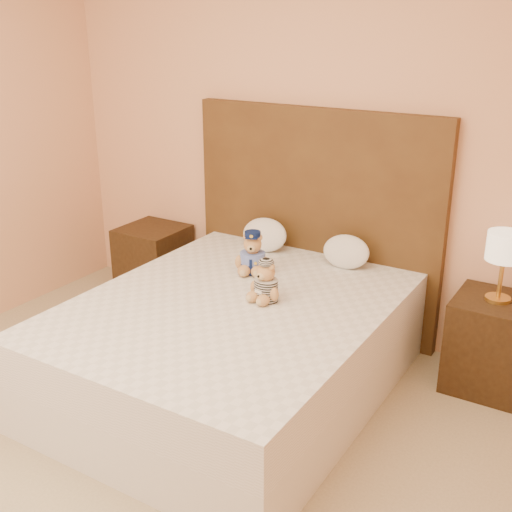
{
  "coord_description": "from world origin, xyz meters",
  "views": [
    {
      "loc": [
        1.8,
        -1.49,
        2.04
      ],
      "look_at": [
        0.0,
        1.45,
        0.75
      ],
      "focal_mm": 45.0,
      "sensor_mm": 36.0,
      "label": 1
    }
  ],
  "objects": [
    {
      "name": "room_walls",
      "position": [
        0.0,
        0.46,
        1.81
      ],
      "size": [
        4.04,
        4.52,
        2.72
      ],
      "color": "#E8A67E",
      "rests_on": "ground"
    },
    {
      "name": "bed",
      "position": [
        0.0,
        1.2,
        0.28
      ],
      "size": [
        1.6,
        2.0,
        0.55
      ],
      "color": "white",
      "rests_on": "ground"
    },
    {
      "name": "headboard",
      "position": [
        0.0,
        2.21,
        0.75
      ],
      "size": [
        1.75,
        0.08,
        1.5
      ],
      "primitive_type": "cube",
      "color": "#533718",
      "rests_on": "ground"
    },
    {
      "name": "nightstand_left",
      "position": [
        -1.25,
        2.0,
        0.28
      ],
      "size": [
        0.45,
        0.45,
        0.55
      ],
      "primitive_type": "cube",
      "color": "#352210",
      "rests_on": "ground"
    },
    {
      "name": "nightstand_right",
      "position": [
        1.25,
        2.0,
        0.28
      ],
      "size": [
        0.45,
        0.45,
        0.55
      ],
      "primitive_type": "cube",
      "color": "#352210",
      "rests_on": "ground"
    },
    {
      "name": "lamp",
      "position": [
        1.25,
        2.0,
        0.85
      ],
      "size": [
        0.2,
        0.2,
        0.4
      ],
      "color": "gold",
      "rests_on": "nightstand_right"
    },
    {
      "name": "teddy_police",
      "position": [
        -0.14,
        1.64,
        0.68
      ],
      "size": [
        0.29,
        0.29,
        0.26
      ],
      "primitive_type": null,
      "rotation": [
        0.0,
        0.0,
        0.38
      ],
      "color": "#AB7342",
      "rests_on": "bed"
    },
    {
      "name": "teddy_prisoner",
      "position": [
        0.14,
        1.33,
        0.67
      ],
      "size": [
        0.24,
        0.23,
        0.23
      ],
      "primitive_type": null,
      "rotation": [
        0.0,
        0.0,
        -0.19
      ],
      "color": "#AB7342",
      "rests_on": "bed"
    },
    {
      "name": "pillow_left",
      "position": [
        -0.29,
        2.03,
        0.67
      ],
      "size": [
        0.33,
        0.21,
        0.23
      ],
      "primitive_type": "ellipsoid",
      "color": "white",
      "rests_on": "bed"
    },
    {
      "name": "pillow_right",
      "position": [
        0.31,
        2.03,
        0.66
      ],
      "size": [
        0.31,
        0.2,
        0.22
      ],
      "primitive_type": "ellipsoid",
      "color": "white",
      "rests_on": "bed"
    }
  ]
}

